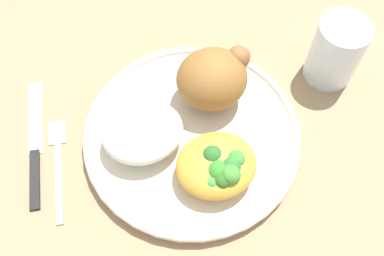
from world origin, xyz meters
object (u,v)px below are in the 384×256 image
(plate, at_px, (192,135))
(knife, at_px, (35,154))
(roasted_chicken, at_px, (213,78))
(rice_pile, at_px, (142,132))
(water_glass, at_px, (336,51))
(mac_cheese_with_broccoli, at_px, (218,166))
(fork, at_px, (58,163))

(plate, distance_m, knife, 0.20)
(roasted_chicken, height_order, rice_pile, roasted_chicken)
(plate, distance_m, water_glass, 0.22)
(mac_cheese_with_broccoli, height_order, water_glass, water_glass)
(water_glass, bearing_deg, plate, -167.14)
(rice_pile, xyz_separation_m, knife, (-0.14, 0.03, -0.04))
(rice_pile, height_order, water_glass, water_glass)
(rice_pile, relative_size, mac_cheese_with_broccoli, 1.04)
(mac_cheese_with_broccoli, xyz_separation_m, knife, (-0.21, 0.10, -0.04))
(roasted_chicken, relative_size, knife, 0.52)
(roasted_chicken, bearing_deg, water_glass, 0.48)
(fork, relative_size, water_glass, 1.50)
(plate, distance_m, roasted_chicken, 0.08)
(plate, xyz_separation_m, water_glass, (0.21, 0.05, 0.04))
(mac_cheese_with_broccoli, height_order, fork, mac_cheese_with_broccoli)
(mac_cheese_with_broccoli, bearing_deg, water_glass, 29.05)
(plate, height_order, mac_cheese_with_broccoli, mac_cheese_with_broccoli)
(knife, height_order, water_glass, water_glass)
(roasted_chicken, bearing_deg, rice_pile, -157.89)
(fork, bearing_deg, plate, -4.61)
(fork, height_order, knife, knife)
(rice_pile, height_order, knife, rice_pile)
(water_glass, bearing_deg, mac_cheese_with_broccoli, -150.95)
(water_glass, bearing_deg, roasted_chicken, -179.52)
(roasted_chicken, bearing_deg, fork, -171.13)
(fork, height_order, water_glass, water_glass)
(knife, distance_m, water_glass, 0.42)
(plate, bearing_deg, knife, 170.15)
(plate, xyz_separation_m, fork, (-0.17, 0.01, -0.01))
(rice_pile, bearing_deg, mac_cheese_with_broccoli, -42.77)
(mac_cheese_with_broccoli, xyz_separation_m, water_glass, (0.20, 0.11, 0.01))
(roasted_chicken, height_order, mac_cheese_with_broccoli, roasted_chicken)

